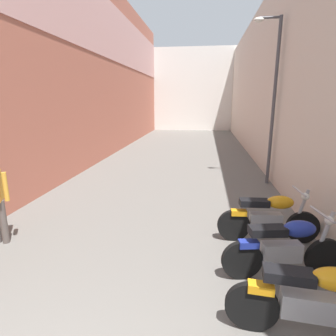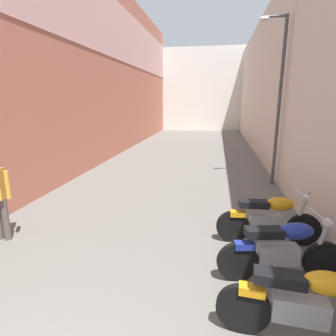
{
  "view_description": "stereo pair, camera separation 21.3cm",
  "coord_description": "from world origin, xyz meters",
  "px_view_note": "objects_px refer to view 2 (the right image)",
  "views": [
    {
      "loc": [
        1.13,
        -0.45,
        2.58
      ],
      "look_at": [
        0.41,
        4.99,
        1.23
      ],
      "focal_mm": 29.84,
      "sensor_mm": 36.0,
      "label": 1
    },
    {
      "loc": [
        1.34,
        -0.42,
        2.58
      ],
      "look_at": [
        0.41,
        4.99,
        1.23
      ],
      "focal_mm": 29.84,
      "sensor_mm": 36.0,
      "label": 2
    }
  ],
  "objects_px": {
    "motorcycle_second": "(307,304)",
    "motorcycle_third": "(283,249)",
    "motorcycle_fourth": "(269,218)",
    "street_lamp": "(277,91)"
  },
  "relations": [
    {
      "from": "motorcycle_second",
      "to": "motorcycle_third",
      "type": "xyz_separation_m",
      "value": [
        -0.0,
        1.12,
        0.0
      ]
    },
    {
      "from": "motorcycle_third",
      "to": "street_lamp",
      "type": "distance_m",
      "value": 5.57
    },
    {
      "from": "motorcycle_second",
      "to": "motorcycle_third",
      "type": "height_order",
      "value": "same"
    },
    {
      "from": "motorcycle_fourth",
      "to": "street_lamp",
      "type": "relative_size",
      "value": 0.38
    },
    {
      "from": "motorcycle_second",
      "to": "street_lamp",
      "type": "relative_size",
      "value": 0.38
    },
    {
      "from": "motorcycle_second",
      "to": "street_lamp",
      "type": "height_order",
      "value": "street_lamp"
    },
    {
      "from": "motorcycle_third",
      "to": "motorcycle_second",
      "type": "bearing_deg",
      "value": -89.99
    },
    {
      "from": "motorcycle_second",
      "to": "motorcycle_third",
      "type": "distance_m",
      "value": 1.12
    },
    {
      "from": "motorcycle_second",
      "to": "street_lamp",
      "type": "xyz_separation_m",
      "value": [
        0.7,
        6.13,
        2.33
      ]
    },
    {
      "from": "motorcycle_second",
      "to": "motorcycle_fourth",
      "type": "relative_size",
      "value": 1.0
    }
  ]
}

